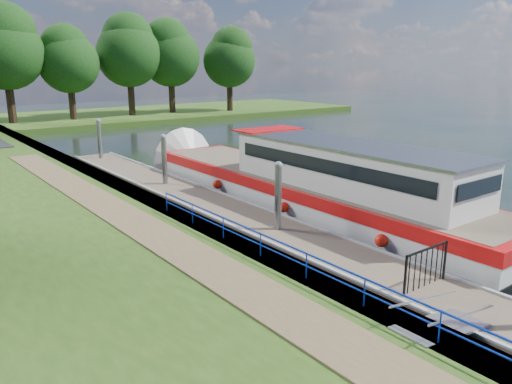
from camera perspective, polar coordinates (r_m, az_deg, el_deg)
ground at (r=13.91m, az=26.21°, el=-14.33°), size 160.00×160.00×0.00m
bank_edge at (r=22.66m, az=-13.15°, el=-1.18°), size 1.10×90.00×0.78m
far_bank at (r=61.91m, az=-15.12°, el=8.37°), size 60.00×18.00×0.60m
footpath at (r=15.76m, az=-8.78°, el=-6.35°), size 1.60×40.00×0.05m
blue_fence at (r=12.77m, az=8.89°, el=-8.97°), size 0.04×18.04×0.72m
pontoon at (r=22.16m, az=-4.96°, el=-1.75°), size 2.50×30.00×0.56m
mooring_piles at (r=21.88m, az=-5.02°, el=1.00°), size 0.30×27.30×3.55m
gangway at (r=12.36m, az=20.40°, el=-14.13°), size 2.58×1.00×0.92m
gate_panel at (r=14.40m, az=18.90°, el=-7.56°), size 1.85×0.05×1.15m
barge at (r=22.73m, az=4.97°, el=1.02°), size 4.36×21.15×4.78m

